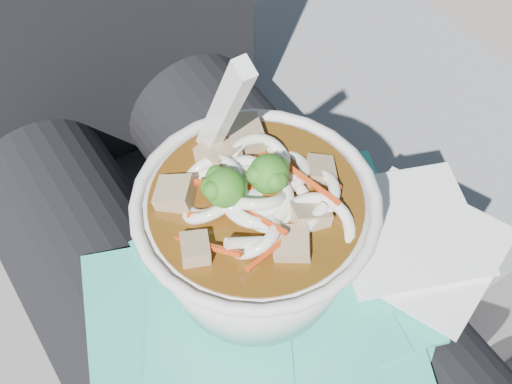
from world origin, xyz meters
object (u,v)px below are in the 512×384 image
plastic_bag (277,296)px  stone_ledge (178,324)px  person_body (178,214)px  udon_bowl (256,229)px  lap (231,305)px

plastic_bag → stone_ledge: bearing=93.9°
person_body → udon_bowl: size_ratio=4.67×
stone_ledge → person_body: person_body is taller
stone_ledge → plastic_bag: size_ratio=3.05×
lap → person_body: 0.10m
plastic_bag → udon_bowl: size_ratio=1.56×
stone_ledge → plastic_bag: plastic_bag is taller
stone_ledge → udon_bowl: 0.47m
stone_ledge → lap: bearing=-90.0°
stone_ledge → person_body: 0.32m
lap → plastic_bag: 0.09m
lap → plastic_bag: (0.01, -0.05, 0.08)m
lap → udon_bowl: (0.01, -0.03, 0.15)m
stone_ledge → person_body: bearing=-90.0°
lap → person_body: person_body is taller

